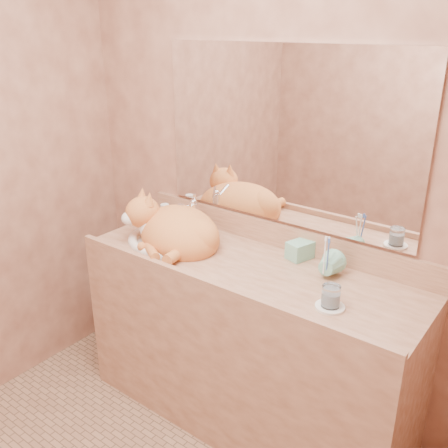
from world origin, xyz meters
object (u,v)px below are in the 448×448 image
Objects in this scene: soap_dispenser at (291,243)px; water_glass at (331,296)px; vanity_counter at (246,344)px; sink_basin at (170,229)px; toothbrush_cup at (325,270)px; cat at (173,228)px.

soap_dispenser is 0.42m from water_glass.
vanity_counter is 0.67m from water_glass.
water_glass reaches higher than vanity_counter.
vanity_counter is at bearing 11.49° from sink_basin.
water_glass is at bearing -21.55° from soap_dispenser.
water_glass is at bearing -57.88° from toothbrush_cup.
vanity_counter is 18.97× the size of water_glass.
toothbrush_cup is at bearing 27.58° from cat.
cat is at bearing -177.04° from vanity_counter.
sink_basin is at bearing -177.46° from vanity_counter.
toothbrush_cup is at bearing 16.06° from sink_basin.
water_glass is (0.12, -0.19, 0.00)m from toothbrush_cup.
cat is at bearing 174.55° from water_glass.
sink_basin is 2.47× the size of soap_dispenser.
vanity_counter is 0.67m from sink_basin.
toothbrush_cup is 1.31× the size of water_glass.
water_glass is (0.91, -0.09, -0.02)m from sink_basin.
cat is at bearing -172.54° from toothbrush_cup.
soap_dispenser is 1.68× the size of toothbrush_cup.
cat is 4.34× the size of toothbrush_cup.
sink_basin is 5.45× the size of water_glass.
soap_dispenser is 2.20× the size of water_glass.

